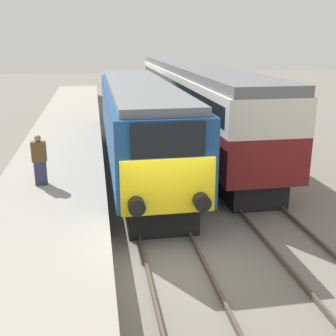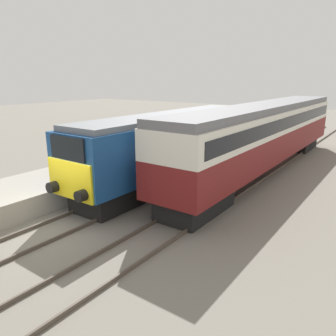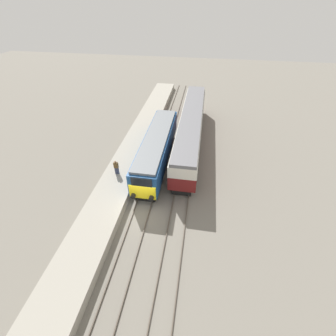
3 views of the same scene
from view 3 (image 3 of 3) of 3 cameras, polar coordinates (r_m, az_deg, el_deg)
ground_plane at (r=21.29m, az=-6.74°, el=-11.07°), size 120.00×120.00×0.00m
platform_left at (r=27.44m, az=-9.33°, el=3.22°), size 3.50×50.00×0.93m
rails_near_track at (r=24.63m, az=-3.86°, el=-2.20°), size 1.51×60.00×0.14m
rails_far_track at (r=24.23m, az=4.03°, el=-3.03°), size 1.50×60.00×0.14m
locomotive at (r=25.44m, az=-2.82°, el=5.04°), size 2.70×13.97×3.72m
passenger_carriage at (r=29.09m, az=5.82°, el=10.46°), size 2.75×20.52×4.08m
person_on_platform at (r=23.79m, az=-12.99°, el=0.18°), size 0.44×0.26×1.62m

